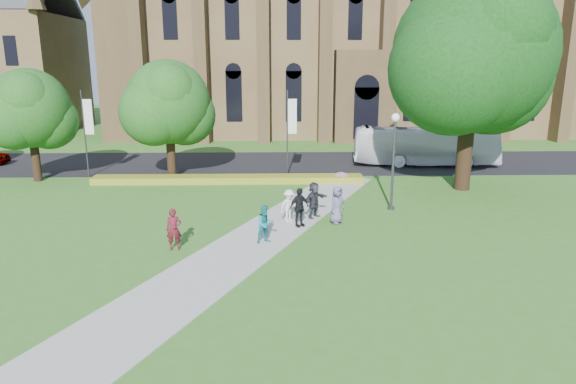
{
  "coord_description": "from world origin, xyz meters",
  "views": [
    {
      "loc": [
        1.23,
        -20.41,
        7.82
      ],
      "look_at": [
        1.79,
        4.18,
        1.6
      ],
      "focal_mm": 32.0,
      "sensor_mm": 36.0,
      "label": 1
    }
  ],
  "objects_px": {
    "streetlamp": "(394,150)",
    "large_tree": "(473,53)",
    "pedestrian_0": "(174,229)",
    "tour_coach": "(425,146)"
  },
  "relations": [
    {
      "from": "tour_coach",
      "to": "large_tree",
      "type": "bearing_deg",
      "value": -173.77
    },
    {
      "from": "large_tree",
      "to": "streetlamp",
      "type": "bearing_deg",
      "value": -140.71
    },
    {
      "from": "streetlamp",
      "to": "pedestrian_0",
      "type": "distance_m",
      "value": 12.47
    },
    {
      "from": "large_tree",
      "to": "tour_coach",
      "type": "relative_size",
      "value": 1.2
    },
    {
      "from": "pedestrian_0",
      "to": "streetlamp",
      "type": "bearing_deg",
      "value": 18.09
    },
    {
      "from": "streetlamp",
      "to": "large_tree",
      "type": "xyz_separation_m",
      "value": [
        5.5,
        4.5,
        5.07
      ]
    },
    {
      "from": "streetlamp",
      "to": "tour_coach",
      "type": "xyz_separation_m",
      "value": [
        5.31,
        12.32,
        -1.74
      ]
    },
    {
      "from": "streetlamp",
      "to": "large_tree",
      "type": "distance_m",
      "value": 8.73
    },
    {
      "from": "large_tree",
      "to": "pedestrian_0",
      "type": "relative_size",
      "value": 7.43
    },
    {
      "from": "large_tree",
      "to": "pedestrian_0",
      "type": "distance_m",
      "value": 20.67
    }
  ]
}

